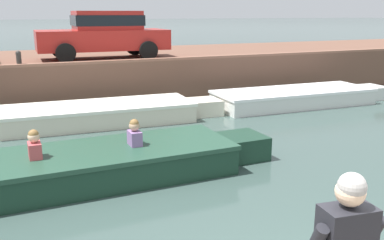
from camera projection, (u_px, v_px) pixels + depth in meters
name	position (u px, v px, depth m)	size (l,w,h in m)	color
ground_plane	(153.00, 163.00, 8.45)	(400.00, 400.00, 0.00)	#384C47
far_quay_wall	(82.00, 74.00, 15.56)	(60.00, 6.00, 1.40)	brown
far_wall_coping	(97.00, 62.00, 12.81)	(60.00, 0.24, 0.08)	brown
boat_moored_central_cream	(107.00, 113.00, 11.43)	(6.08, 1.95, 0.53)	silver
boat_moored_east_white	(300.00, 97.00, 13.70)	(6.19, 1.94, 0.51)	white
motorboat_passing	(109.00, 163.00, 7.59)	(6.02, 1.78, 1.04)	#193828
car_left_inner_red	(104.00, 33.00, 13.97)	(4.20, 2.02, 1.54)	#B2231E
mooring_bollard_mid	(19.00, 58.00, 12.05)	(0.15, 0.15, 0.44)	#2D2B28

